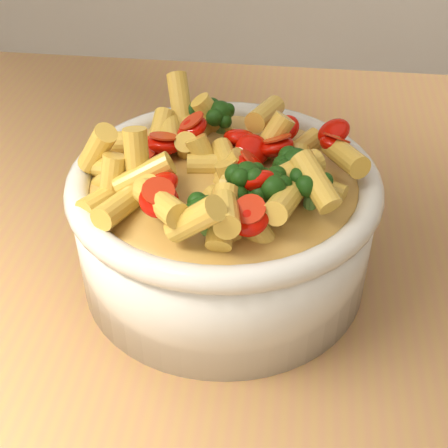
# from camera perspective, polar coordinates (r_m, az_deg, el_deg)

# --- Properties ---
(table) EXTENTS (1.20, 0.80, 0.90)m
(table) POSITION_cam_1_polar(r_m,az_deg,el_deg) (0.66, -0.14, -8.14)
(table) COLOR #A16D45
(table) RESTS_ON ground
(serving_bowl) EXTENTS (0.25, 0.25, 0.11)m
(serving_bowl) POSITION_cam_1_polar(r_m,az_deg,el_deg) (0.52, -0.00, 0.12)
(serving_bowl) COLOR silver
(serving_bowl) RESTS_ON table
(pasta_salad) EXTENTS (0.20, 0.20, 0.04)m
(pasta_salad) POSITION_cam_1_polar(r_m,az_deg,el_deg) (0.48, -0.00, 6.40)
(pasta_salad) COLOR gold
(pasta_salad) RESTS_ON serving_bowl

